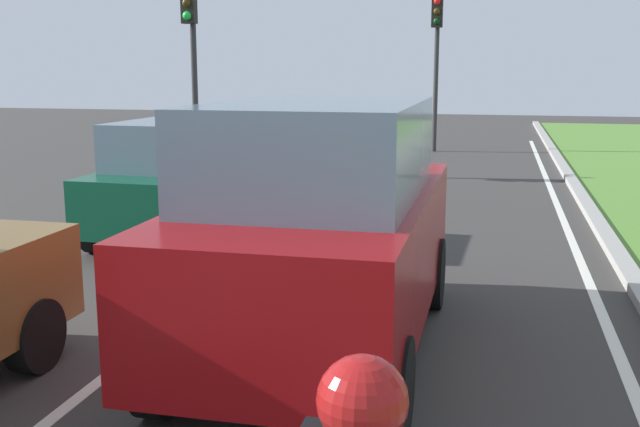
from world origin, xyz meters
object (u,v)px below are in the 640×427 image
at_px(car_suv_ahead, 320,228).
at_px(car_hatchback_far, 181,180).
at_px(traffic_light_far_median, 437,41).
at_px(traffic_light_overhead_left, 191,40).

distance_m(car_suv_ahead, car_hatchback_far, 5.16).
distance_m(car_suv_ahead, traffic_light_far_median, 16.79).
height_order(car_hatchback_far, traffic_light_overhead_left, traffic_light_overhead_left).
relative_size(car_hatchback_far, traffic_light_overhead_left, 0.80).
relative_size(car_suv_ahead, traffic_light_overhead_left, 0.96).
distance_m(car_hatchback_far, traffic_light_overhead_left, 7.14).
bearing_deg(car_hatchback_far, traffic_light_overhead_left, 113.05).
relative_size(car_suv_ahead, car_hatchback_far, 1.20).
xyz_separation_m(car_suv_ahead, car_hatchback_far, (-3.11, 4.11, -0.28)).
xyz_separation_m(car_hatchback_far, traffic_light_overhead_left, (-2.40, 6.33, 2.28)).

